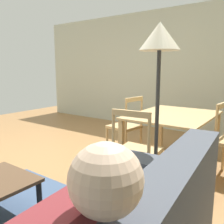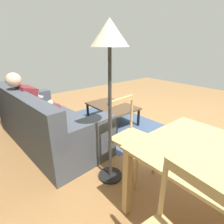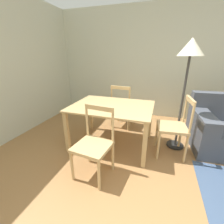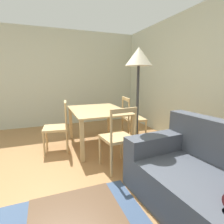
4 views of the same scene
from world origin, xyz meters
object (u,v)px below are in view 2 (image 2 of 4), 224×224
tv_remote (112,104)px  dining_chair_facing_couch (132,139)px  person_lounging (34,106)px  coffee_table (112,107)px  couch (45,124)px  floor_lamp (110,50)px

tv_remote → dining_chair_facing_couch: dining_chair_facing_couch is taller
person_lounging → coffee_table: person_lounging is taller
person_lounging → tv_remote: 1.43m
person_lounging → dining_chair_facing_couch: (-1.61, -0.58, -0.11)m
couch → person_lounging: 0.34m
couch → coffee_table: 1.32m
person_lounging → dining_chair_facing_couch: person_lounging is taller
tv_remote → dining_chair_facing_couch: 1.58m
couch → coffee_table: couch is taller
person_lounging → floor_lamp: (-1.52, -0.32, 0.87)m
tv_remote → coffee_table: bearing=24.4°
couch → person_lounging: (0.22, 0.05, 0.26)m
coffee_table → person_lounging: bearing=77.8°
coffee_table → floor_lamp: size_ratio=0.58×
person_lounging → coffee_table: (-0.30, -1.37, -0.26)m
dining_chair_facing_couch → person_lounging: bearing=19.8°
person_lounging → coffee_table: 1.43m
couch → dining_chair_facing_couch: dining_chair_facing_couch is taller
couch → person_lounging: person_lounging is taller
tv_remote → floor_lamp: size_ratio=0.10×
dining_chair_facing_couch → floor_lamp: 1.01m
coffee_table → tv_remote: 0.07m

